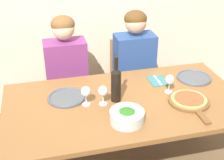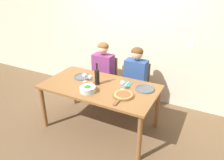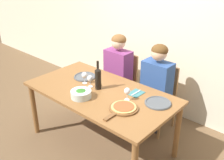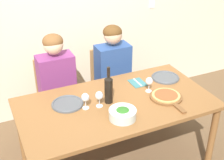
% 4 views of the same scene
% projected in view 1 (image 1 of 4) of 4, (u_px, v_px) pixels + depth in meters
% --- Properties ---
extents(dining_table, '(1.78, 0.95, 0.77)m').
position_uv_depth(dining_table, '(125.00, 110.00, 2.36)').
color(dining_table, brown).
rests_on(dining_table, ground).
extents(chair_left, '(0.42, 0.42, 0.89)m').
position_uv_depth(chair_left, '(67.00, 86.00, 3.09)').
color(chair_left, '#9E7042').
rests_on(chair_left, ground).
extents(chair_right, '(0.42, 0.42, 0.89)m').
position_uv_depth(chair_right, '(131.00, 78.00, 3.23)').
color(chair_right, '#9E7042').
rests_on(chair_right, ground).
extents(person_woman, '(0.47, 0.51, 1.22)m').
position_uv_depth(person_woman, '(66.00, 68.00, 2.87)').
color(person_woman, '#28282D').
rests_on(person_woman, ground).
extents(person_man, '(0.47, 0.51, 1.22)m').
position_uv_depth(person_man, '(135.00, 61.00, 3.01)').
color(person_man, '#28282D').
rests_on(person_man, ground).
extents(wine_bottle, '(0.07, 0.07, 0.35)m').
position_uv_depth(wine_bottle, '(116.00, 84.00, 2.26)').
color(wine_bottle, black).
rests_on(wine_bottle, dining_table).
extents(broccoli_bowl, '(0.23, 0.23, 0.09)m').
position_uv_depth(broccoli_bowl, '(127.00, 116.00, 2.07)').
color(broccoli_bowl, silver).
rests_on(broccoli_bowl, dining_table).
extents(dinner_plate_left, '(0.29, 0.29, 0.02)m').
position_uv_depth(dinner_plate_left, '(67.00, 97.00, 2.35)').
color(dinner_plate_left, '#4C5156').
rests_on(dinner_plate_left, dining_table).
extents(dinner_plate_right, '(0.29, 0.29, 0.02)m').
position_uv_depth(dinner_plate_right, '(194.00, 77.00, 2.63)').
color(dinner_plate_right, '#4C5156').
rests_on(dinner_plate_right, dining_table).
extents(pizza_on_board, '(0.30, 0.44, 0.04)m').
position_uv_depth(pizza_on_board, '(189.00, 101.00, 2.29)').
color(pizza_on_board, brown).
rests_on(pizza_on_board, dining_table).
extents(wine_glass_left, '(0.07, 0.07, 0.15)m').
position_uv_depth(wine_glass_left, '(86.00, 92.00, 2.22)').
color(wine_glass_left, silver).
rests_on(wine_glass_left, dining_table).
extents(wine_glass_right, '(0.07, 0.07, 0.15)m').
position_uv_depth(wine_glass_right, '(170.00, 80.00, 2.38)').
color(wine_glass_right, silver).
rests_on(wine_glass_right, dining_table).
extents(wine_glass_centre, '(0.07, 0.07, 0.15)m').
position_uv_depth(wine_glass_centre, '(103.00, 92.00, 2.23)').
color(wine_glass_centre, silver).
rests_on(wine_glass_centre, dining_table).
extents(fork_on_napkin, '(0.14, 0.18, 0.01)m').
position_uv_depth(fork_on_napkin, '(158.00, 81.00, 2.59)').
color(fork_on_napkin, '#387075').
rests_on(fork_on_napkin, dining_table).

